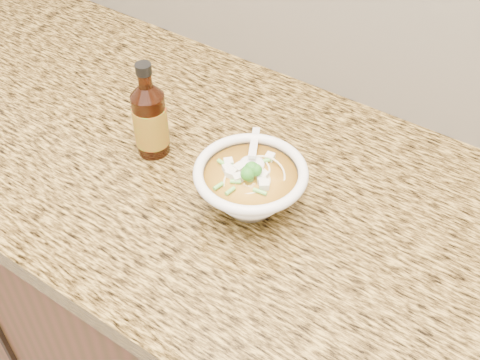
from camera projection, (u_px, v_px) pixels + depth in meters
The scene contains 4 objects.
cabinet at pixel (280, 352), 1.31m from camera, with size 4.00×0.65×0.86m, color #382310.
counter_slab at pixel (293, 211), 0.99m from camera, with size 4.00×0.68×0.04m, color #A9873E.
soup_bowl at pixel (250, 187), 0.95m from camera, with size 0.18×0.19×0.10m.
hot_sauce_bottle at pixel (150, 120), 1.03m from camera, with size 0.07×0.07×0.18m.
Camera 1 is at (0.31, 1.07, 1.61)m, focal length 45.00 mm.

